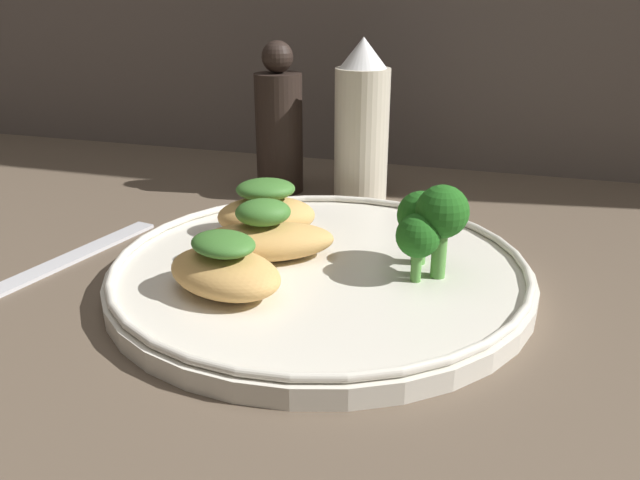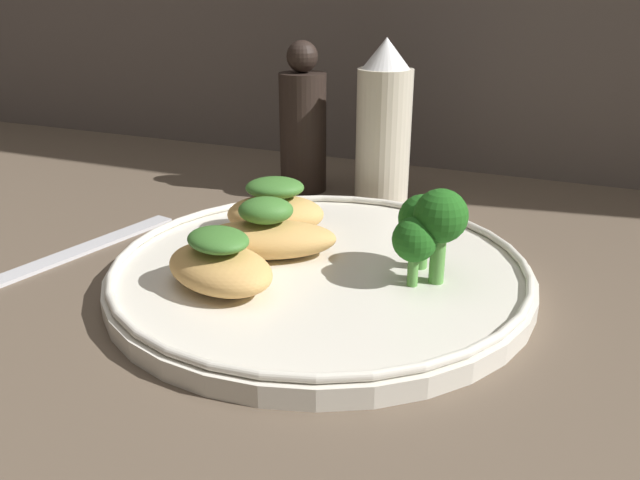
{
  "view_description": "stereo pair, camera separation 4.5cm",
  "coord_description": "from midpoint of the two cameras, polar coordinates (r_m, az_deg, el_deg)",
  "views": [
    {
      "loc": [
        12.43,
        -40.37,
        20.45
      ],
      "look_at": [
        0.0,
        0.0,
        3.4
      ],
      "focal_mm": 35.0,
      "sensor_mm": 36.0,
      "label": 1
    },
    {
      "loc": [
        16.7,
        -38.8,
        20.45
      ],
      "look_at": [
        0.0,
        0.0,
        3.4
      ],
      "focal_mm": 35.0,
      "sensor_mm": 36.0,
      "label": 2
    }
  ],
  "objects": [
    {
      "name": "grilled_meat_back",
      "position": [
        0.52,
        -7.44,
        2.59
      ],
      "size": [
        9.53,
        8.06,
        4.67
      ],
      "color": "tan",
      "rests_on": "plate"
    },
    {
      "name": "pepper_grinder",
      "position": [
        0.67,
        -5.74,
        10.27
      ],
      "size": [
        4.96,
        4.96,
        15.69
      ],
      "color": "black",
      "rests_on": "ground_plane"
    },
    {
      "name": "broccoli_bunch",
      "position": [
        0.44,
        7.01,
        1.72
      ],
      "size": [
        5.3,
        6.44,
        6.76
      ],
      "color": "#569942",
      "rests_on": "plate"
    },
    {
      "name": "grilled_meat_front",
      "position": [
        0.42,
        -11.77,
        -2.65
      ],
      "size": [
        9.87,
        8.08,
        4.22
      ],
      "color": "tan",
      "rests_on": "plate"
    },
    {
      "name": "sauce_bottle",
      "position": [
        0.64,
        1.77,
        10.49
      ],
      "size": [
        5.51,
        5.51,
        16.2
      ],
      "color": "beige",
      "rests_on": "ground_plane"
    },
    {
      "name": "grilled_meat_middle",
      "position": [
        0.48,
        -7.68,
        0.43
      ],
      "size": [
        11.66,
        8.68,
        4.66
      ],
      "color": "tan",
      "rests_on": "plate"
    },
    {
      "name": "fork",
      "position": [
        0.55,
        -24.38,
        -1.58
      ],
      "size": [
        5.15,
        18.42,
        0.6
      ],
      "color": "silver",
      "rests_on": "ground_plane"
    },
    {
      "name": "ground_plane",
      "position": [
        0.47,
        -2.77,
        -4.46
      ],
      "size": [
        180.0,
        180.0,
        1.0
      ],
      "primitive_type": "cube",
      "color": "brown"
    },
    {
      "name": "plate",
      "position": [
        0.46,
        -2.81,
        -2.81
      ],
      "size": [
        31.14,
        31.14,
        2.0
      ],
      "color": "silver",
      "rests_on": "ground_plane"
    }
  ]
}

